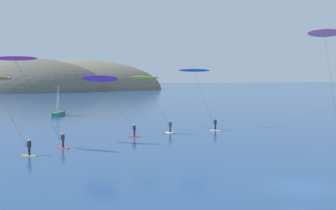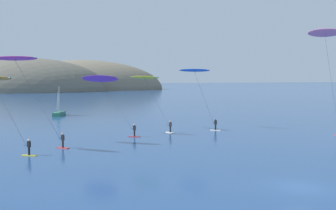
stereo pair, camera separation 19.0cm
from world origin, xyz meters
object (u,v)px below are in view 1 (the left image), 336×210
Objects in this scene: kitesurfer_yellow at (146,82)px; sailboat_near at (59,112)px; kitesurfer_pink at (326,41)px; kitesurfer_blue at (196,76)px; kitesurfer_purple at (102,83)px; kitesurfer_magenta at (18,64)px.

sailboat_near is at bearing 117.84° from kitesurfer_yellow.
kitesurfer_blue is at bearing 149.54° from kitesurfer_pink.
kitesurfer_yellow is at bearing 157.60° from kitesurfer_pink.
kitesurfer_purple is 14.31m from kitesurfer_blue.
sailboat_near is 29.68m from kitesurfer_purple.
kitesurfer_blue is at bearing -50.84° from sailboat_near.
kitesurfer_yellow is at bearing 28.94° from kitesurfer_purple.
kitesurfer_magenta is (-16.36, -9.55, 2.27)m from kitesurfer_yellow.
kitesurfer_yellow is (13.01, -24.63, 6.36)m from sailboat_near.
kitesurfer_purple is at bearing -151.06° from kitesurfer_yellow.
kitesurfer_pink is at bearing -30.46° from kitesurfer_blue.
kitesurfer_pink reaches higher than kitesurfer_purple.
kitesurfer_magenta is 25.45m from kitesurfer_blue.
kitesurfer_magenta is 11.65m from kitesurfer_purple.
kitesurfer_magenta is 0.72× the size of kitesurfer_pink.
kitesurfer_yellow is at bearing 30.28° from kitesurfer_magenta.
sailboat_near is 0.58× the size of kitesurfer_magenta.
kitesurfer_magenta is at bearing -95.60° from sailboat_near.
kitesurfer_purple is 0.57× the size of kitesurfer_pink.
sailboat_near is at bearing 102.82° from kitesurfer_purple.
kitesurfer_blue reaches higher than sailboat_near.
sailboat_near is 0.42× the size of kitesurfer_pink.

